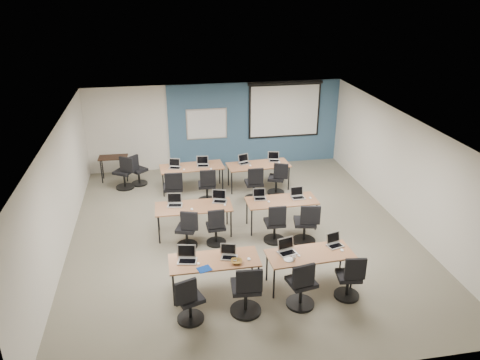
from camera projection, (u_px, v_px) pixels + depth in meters
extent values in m
cube|color=#6B6354|center=(241.00, 233.00, 11.26)|extent=(8.00, 9.00, 0.02)
cube|color=white|center=(242.00, 125.00, 10.18)|extent=(8.00, 9.00, 0.02)
cube|color=beige|center=(216.00, 126.00, 14.78)|extent=(8.00, 0.04, 2.70)
cube|color=beige|center=(298.00, 307.00, 6.66)|extent=(8.00, 0.04, 2.70)
cube|color=beige|center=(59.00, 195.00, 10.07)|extent=(0.04, 9.00, 2.70)
cube|color=beige|center=(403.00, 170.00, 11.37)|extent=(0.04, 9.00, 2.70)
cube|color=#3D5977|center=(255.00, 124.00, 14.96)|extent=(5.50, 0.04, 2.70)
cube|color=silver|center=(207.00, 124.00, 14.63)|extent=(1.28, 0.02, 0.98)
cube|color=white|center=(207.00, 124.00, 14.62)|extent=(1.20, 0.02, 0.90)
cube|color=black|center=(285.00, 110.00, 14.88)|extent=(2.32, 0.03, 1.82)
cube|color=white|center=(285.00, 111.00, 14.89)|extent=(2.20, 0.02, 1.62)
cylinder|color=black|center=(286.00, 83.00, 14.54)|extent=(2.40, 0.10, 0.10)
cube|color=brown|center=(214.00, 260.00, 8.89)|extent=(1.72, 0.72, 0.03)
cylinder|color=black|center=(174.00, 290.00, 8.64)|extent=(0.04, 0.04, 0.70)
cylinder|color=black|center=(258.00, 281.00, 8.90)|extent=(0.04, 0.04, 0.70)
cylinder|color=black|center=(172.00, 272.00, 9.18)|extent=(0.04, 0.04, 0.70)
cylinder|color=black|center=(252.00, 264.00, 9.44)|extent=(0.04, 0.04, 0.70)
cube|color=brown|center=(310.00, 254.00, 9.09)|extent=(1.69, 0.70, 0.03)
cylinder|color=black|center=(274.00, 283.00, 8.85)|extent=(0.04, 0.04, 0.70)
cylinder|color=black|center=(352.00, 274.00, 9.10)|extent=(0.04, 0.04, 0.70)
cylinder|color=black|center=(267.00, 266.00, 9.38)|extent=(0.04, 0.04, 0.70)
cylinder|color=black|center=(341.00, 258.00, 9.63)|extent=(0.04, 0.04, 0.70)
cube|color=#A2643B|center=(194.00, 207.00, 10.97)|extent=(1.79, 0.75, 0.03)
cylinder|color=black|center=(159.00, 230.00, 10.70)|extent=(0.04, 0.04, 0.70)
cylinder|color=black|center=(231.00, 224.00, 10.97)|extent=(0.04, 0.04, 0.70)
cylinder|color=black|center=(158.00, 217.00, 11.26)|extent=(0.04, 0.04, 0.70)
cylinder|color=black|center=(227.00, 212.00, 11.54)|extent=(0.04, 0.04, 0.70)
cube|color=brown|center=(282.00, 201.00, 11.27)|extent=(1.71, 0.71, 0.03)
cylinder|color=black|center=(252.00, 223.00, 11.02)|extent=(0.04, 0.04, 0.70)
cylinder|color=black|center=(316.00, 217.00, 11.28)|extent=(0.04, 0.04, 0.70)
cylinder|color=black|center=(247.00, 211.00, 11.56)|extent=(0.04, 0.04, 0.70)
cylinder|color=black|center=(309.00, 206.00, 11.81)|extent=(0.04, 0.04, 0.70)
cube|color=#A25C2D|center=(192.00, 167.00, 13.29)|extent=(1.79, 0.75, 0.03)
cylinder|color=black|center=(163.00, 185.00, 13.01)|extent=(0.04, 0.04, 0.70)
cylinder|color=black|center=(223.00, 181.00, 13.28)|extent=(0.04, 0.04, 0.70)
cylinder|color=black|center=(163.00, 177.00, 13.58)|extent=(0.04, 0.04, 0.70)
cylinder|color=black|center=(220.00, 173.00, 13.85)|extent=(0.04, 0.04, 0.70)
cube|color=olive|center=(258.00, 165.00, 13.43)|extent=(1.78, 0.74, 0.03)
cylinder|color=black|center=(232.00, 183.00, 13.16)|extent=(0.04, 0.04, 0.70)
cylinder|color=black|center=(289.00, 179.00, 13.43)|extent=(0.04, 0.04, 0.70)
cylinder|color=black|center=(228.00, 174.00, 13.72)|extent=(0.04, 0.04, 0.70)
cylinder|color=black|center=(283.00, 171.00, 13.99)|extent=(0.04, 0.04, 0.70)
cube|color=#A9A9A9|center=(187.00, 261.00, 8.82)|extent=(0.36, 0.26, 0.02)
cube|color=black|center=(187.00, 261.00, 8.80)|extent=(0.30, 0.15, 0.00)
cube|color=#A9A9A9|center=(186.00, 251.00, 8.90)|extent=(0.36, 0.07, 0.25)
cube|color=black|center=(186.00, 251.00, 8.89)|extent=(0.31, 0.05, 0.20)
ellipsoid|color=white|center=(199.00, 264.00, 8.75)|extent=(0.08, 0.10, 0.03)
cylinder|color=black|center=(191.00, 318.00, 8.41)|extent=(0.49, 0.49, 0.05)
cylinder|color=black|center=(190.00, 310.00, 8.33)|extent=(0.06, 0.06, 0.43)
cube|color=black|center=(190.00, 298.00, 8.23)|extent=(0.43, 0.43, 0.08)
cube|color=black|center=(186.00, 292.00, 7.94)|extent=(0.39, 0.06, 0.44)
cube|color=#ABABB0|center=(229.00, 258.00, 8.93)|extent=(0.31, 0.22, 0.02)
cube|color=black|center=(229.00, 258.00, 8.91)|extent=(0.26, 0.13, 0.00)
cube|color=#ABABB0|center=(228.00, 249.00, 9.00)|extent=(0.31, 0.06, 0.21)
cube|color=black|center=(228.00, 249.00, 8.99)|extent=(0.27, 0.04, 0.17)
ellipsoid|color=white|center=(249.00, 259.00, 8.88)|extent=(0.07, 0.10, 0.04)
cylinder|color=black|center=(246.00, 310.00, 8.62)|extent=(0.58, 0.58, 0.05)
cylinder|color=black|center=(246.00, 300.00, 8.52)|extent=(0.06, 0.06, 0.51)
cube|color=black|center=(246.00, 287.00, 8.41)|extent=(0.51, 0.51, 0.08)
cube|color=black|center=(249.00, 281.00, 8.09)|extent=(0.47, 0.06, 0.44)
cube|color=#B3B4C1|center=(287.00, 253.00, 9.09)|extent=(0.34, 0.25, 0.02)
cube|color=black|center=(288.00, 253.00, 9.06)|extent=(0.29, 0.15, 0.00)
cube|color=#B3B4C1|center=(286.00, 244.00, 9.16)|extent=(0.34, 0.06, 0.24)
cube|color=black|center=(286.00, 244.00, 9.15)|extent=(0.30, 0.05, 0.19)
ellipsoid|color=white|center=(299.00, 256.00, 9.00)|extent=(0.07, 0.10, 0.03)
cylinder|color=black|center=(300.00, 303.00, 8.80)|extent=(0.53, 0.53, 0.05)
cylinder|color=black|center=(301.00, 294.00, 8.71)|extent=(0.06, 0.06, 0.47)
cube|color=black|center=(301.00, 282.00, 8.60)|extent=(0.47, 0.47, 0.08)
cube|color=black|center=(304.00, 276.00, 8.29)|extent=(0.43, 0.06, 0.44)
cube|color=silver|center=(335.00, 246.00, 9.33)|extent=(0.31, 0.23, 0.02)
cube|color=black|center=(336.00, 246.00, 9.30)|extent=(0.26, 0.13, 0.00)
cube|color=silver|center=(333.00, 238.00, 9.39)|extent=(0.31, 0.06, 0.21)
cube|color=black|center=(334.00, 238.00, 9.38)|extent=(0.27, 0.04, 0.18)
ellipsoid|color=white|center=(342.00, 250.00, 9.17)|extent=(0.07, 0.11, 0.04)
cylinder|color=black|center=(346.00, 295.00, 9.03)|extent=(0.49, 0.49, 0.05)
cylinder|color=black|center=(347.00, 287.00, 8.95)|extent=(0.06, 0.06, 0.43)
cube|color=black|center=(349.00, 276.00, 8.85)|extent=(0.43, 0.43, 0.08)
cube|color=black|center=(355.00, 269.00, 8.57)|extent=(0.39, 0.06, 0.44)
cube|color=silver|center=(175.00, 205.00, 10.98)|extent=(0.34, 0.25, 0.02)
cube|color=black|center=(175.00, 205.00, 10.96)|extent=(0.29, 0.15, 0.00)
cube|color=silver|center=(174.00, 198.00, 11.05)|extent=(0.34, 0.06, 0.24)
cube|color=black|center=(174.00, 198.00, 11.05)|extent=(0.30, 0.05, 0.19)
ellipsoid|color=white|center=(192.00, 209.00, 10.80)|extent=(0.09, 0.12, 0.04)
cylinder|color=black|center=(187.00, 245.00, 10.71)|extent=(0.48, 0.48, 0.05)
cylinder|color=black|center=(187.00, 238.00, 10.64)|extent=(0.06, 0.06, 0.42)
cube|color=black|center=(186.00, 228.00, 10.54)|extent=(0.42, 0.42, 0.08)
cube|color=black|center=(189.00, 221.00, 10.27)|extent=(0.39, 0.06, 0.44)
cube|color=silver|center=(220.00, 201.00, 11.18)|extent=(0.34, 0.24, 0.02)
cube|color=black|center=(220.00, 201.00, 11.15)|extent=(0.28, 0.14, 0.00)
cube|color=silver|center=(219.00, 194.00, 11.24)|extent=(0.34, 0.06, 0.23)
cube|color=black|center=(219.00, 194.00, 11.24)|extent=(0.29, 0.04, 0.19)
ellipsoid|color=white|center=(225.00, 205.00, 11.00)|extent=(0.08, 0.10, 0.03)
cylinder|color=black|center=(216.00, 242.00, 10.83)|extent=(0.46, 0.46, 0.05)
cylinder|color=black|center=(216.00, 236.00, 10.76)|extent=(0.06, 0.06, 0.41)
cube|color=black|center=(216.00, 226.00, 10.66)|extent=(0.41, 0.41, 0.08)
cube|color=black|center=(216.00, 219.00, 10.38)|extent=(0.37, 0.06, 0.44)
cube|color=#B6B6C0|center=(260.00, 199.00, 11.31)|extent=(0.30, 0.22, 0.02)
cube|color=black|center=(260.00, 199.00, 11.28)|extent=(0.25, 0.13, 0.00)
cube|color=#B6B6C0|center=(259.00, 193.00, 11.37)|extent=(0.30, 0.06, 0.21)
cube|color=black|center=(259.00, 193.00, 11.36)|extent=(0.26, 0.04, 0.17)
ellipsoid|color=white|center=(269.00, 202.00, 11.16)|extent=(0.09, 0.11, 0.04)
cylinder|color=black|center=(274.00, 240.00, 10.94)|extent=(0.50, 0.50, 0.05)
cylinder|color=black|center=(274.00, 232.00, 10.86)|extent=(0.06, 0.06, 0.44)
cube|color=black|center=(275.00, 223.00, 10.76)|extent=(0.44, 0.44, 0.08)
cube|color=black|center=(277.00, 216.00, 10.47)|extent=(0.40, 0.06, 0.44)
cube|color=silver|center=(298.00, 198.00, 11.36)|extent=(0.32, 0.24, 0.02)
cube|color=black|center=(298.00, 198.00, 11.34)|extent=(0.27, 0.14, 0.00)
cube|color=silver|center=(297.00, 191.00, 11.43)|extent=(0.32, 0.06, 0.22)
cube|color=black|center=(297.00, 191.00, 11.42)|extent=(0.28, 0.04, 0.18)
ellipsoid|color=white|center=(310.00, 198.00, 11.36)|extent=(0.09, 0.11, 0.04)
cylinder|color=black|center=(304.00, 241.00, 10.89)|extent=(0.55, 0.55, 0.05)
cylinder|color=black|center=(304.00, 233.00, 10.80)|extent=(0.06, 0.06, 0.49)
cube|color=black|center=(305.00, 222.00, 10.69)|extent=(0.49, 0.49, 0.08)
cube|color=black|center=(310.00, 215.00, 10.39)|extent=(0.44, 0.06, 0.44)
cube|color=silver|center=(175.00, 168.00, 13.15)|extent=(0.32, 0.23, 0.02)
cube|color=black|center=(175.00, 168.00, 13.12)|extent=(0.27, 0.14, 0.00)
cube|color=silver|center=(174.00, 162.00, 13.21)|extent=(0.32, 0.06, 0.22)
cube|color=black|center=(174.00, 162.00, 13.20)|extent=(0.28, 0.04, 0.18)
ellipsoid|color=white|center=(184.00, 169.00, 13.04)|extent=(0.08, 0.10, 0.03)
cylinder|color=black|center=(174.00, 205.00, 12.62)|extent=(0.57, 0.57, 0.05)
cylinder|color=black|center=(174.00, 197.00, 12.53)|extent=(0.06, 0.06, 0.50)
cube|color=black|center=(173.00, 187.00, 12.41)|extent=(0.50, 0.50, 0.08)
cube|color=black|center=(174.00, 181.00, 12.10)|extent=(0.46, 0.06, 0.44)
cube|color=silver|center=(203.00, 166.00, 13.30)|extent=(0.34, 0.24, 0.02)
cube|color=black|center=(203.00, 166.00, 13.27)|extent=(0.29, 0.14, 0.00)
cube|color=silver|center=(202.00, 160.00, 13.37)|extent=(0.34, 0.06, 0.23)
cube|color=black|center=(202.00, 160.00, 13.36)|extent=(0.30, 0.04, 0.19)
ellipsoid|color=white|center=(211.00, 169.00, 13.08)|extent=(0.10, 0.12, 0.04)
cylinder|color=black|center=(207.00, 200.00, 12.87)|extent=(0.52, 0.52, 0.05)
cylinder|color=black|center=(207.00, 194.00, 12.79)|extent=(0.06, 0.06, 0.46)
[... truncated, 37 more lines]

